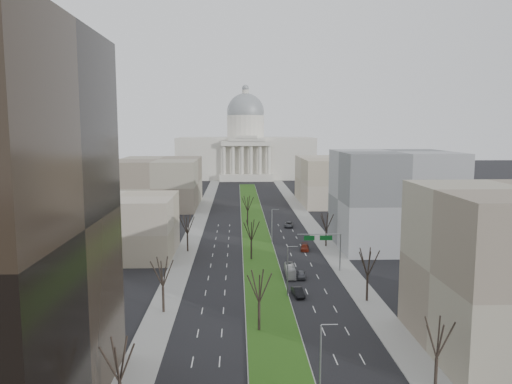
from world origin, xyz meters
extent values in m
plane|color=black|center=(0.00, 120.00, 0.00)|extent=(600.00, 600.00, 0.00)
cube|color=#999993|center=(0.00, 119.00, 0.07)|extent=(8.00, 222.00, 0.15)
cube|color=#255316|center=(0.00, 119.00, 0.17)|extent=(7.70, 221.70, 0.06)
cube|color=gray|center=(-17.50, 95.00, 0.07)|extent=(5.00, 330.00, 0.15)
cube|color=gray|center=(17.50, 95.00, 0.07)|extent=(5.00, 330.00, 0.15)
cube|color=beige|center=(0.00, 270.00, 12.00)|extent=(80.00, 40.00, 24.00)
cube|color=beige|center=(0.00, 247.00, 2.00)|extent=(30.00, 6.00, 4.00)
cube|color=beige|center=(0.00, 247.00, 21.00)|extent=(28.00, 5.00, 2.50)
cube|color=beige|center=(0.00, 247.00, 23.00)|extent=(20.00, 5.00, 1.80)
cube|color=beige|center=(0.00, 247.00, 24.60)|extent=(12.00, 5.00, 1.60)
cylinder|color=beige|center=(0.00, 270.00, 30.00)|extent=(22.00, 22.00, 14.00)
sphere|color=gray|center=(0.00, 270.00, 39.00)|extent=(22.00, 22.00, 22.00)
cylinder|color=beige|center=(0.00, 270.00, 50.00)|extent=(4.00, 4.00, 4.00)
sphere|color=gray|center=(0.00, 270.00, 53.00)|extent=(4.00, 4.00, 4.00)
cylinder|color=beige|center=(-12.50, 247.00, 12.00)|extent=(2.00, 2.00, 16.00)
cylinder|color=beige|center=(-7.50, 247.00, 12.00)|extent=(2.00, 2.00, 16.00)
cylinder|color=beige|center=(-2.50, 247.00, 12.00)|extent=(2.00, 2.00, 16.00)
cylinder|color=beige|center=(2.50, 247.00, 12.00)|extent=(2.00, 2.00, 16.00)
cylinder|color=beige|center=(7.50, 247.00, 12.00)|extent=(2.00, 2.00, 16.00)
cylinder|color=beige|center=(12.50, 247.00, 12.00)|extent=(2.00, 2.00, 16.00)
cube|color=tan|center=(-33.00, 85.00, 7.00)|extent=(26.00, 22.00, 14.00)
cube|color=slate|center=(34.00, 92.00, 12.00)|extent=(28.00, 26.00, 24.00)
cube|color=gray|center=(-35.00, 160.00, 9.00)|extent=(30.00, 40.00, 18.00)
cube|color=tan|center=(35.00, 165.00, 9.00)|extent=(30.00, 40.00, 18.00)
cylinder|color=black|center=(-17.20, 48.00, 2.16)|extent=(0.40, 0.40, 4.32)
cylinder|color=black|center=(-17.20, 88.00, 2.11)|extent=(0.40, 0.40, 4.22)
cylinder|color=black|center=(17.20, 22.00, 2.06)|extent=(0.40, 0.40, 4.13)
cylinder|color=black|center=(17.20, 52.00, 2.21)|extent=(0.40, 0.40, 4.42)
cylinder|color=black|center=(17.20, 92.00, 2.02)|extent=(0.40, 0.40, 4.03)
cylinder|color=black|center=(-2.00, 40.00, 2.16)|extent=(0.40, 0.40, 4.32)
cylinder|color=black|center=(-2.00, 80.00, 2.16)|extent=(0.40, 0.40, 4.32)
cylinder|color=black|center=(-2.00, 120.00, 2.16)|extent=(0.40, 0.40, 4.32)
cylinder|color=gray|center=(3.70, 20.00, 4.50)|extent=(0.20, 0.20, 9.00)
cylinder|color=gray|center=(4.60, 20.00, 9.10)|extent=(1.80, 0.12, 0.12)
cylinder|color=gray|center=(3.70, 55.00, 4.50)|extent=(0.20, 0.20, 9.00)
cylinder|color=gray|center=(4.60, 55.00, 9.10)|extent=(1.80, 0.12, 0.12)
cylinder|color=gray|center=(3.70, 95.00, 4.50)|extent=(0.20, 0.20, 9.00)
cylinder|color=gray|center=(4.60, 95.00, 9.10)|extent=(1.80, 0.12, 0.12)
cylinder|color=gray|center=(16.20, 70.00, 4.00)|extent=(0.24, 0.24, 8.00)
cylinder|color=gray|center=(11.70, 70.00, 8.00)|extent=(9.00, 0.18, 0.18)
cube|color=#0C591E|center=(13.20, 70.08, 7.20)|extent=(2.60, 0.08, 1.00)
cube|color=#0C591E|center=(9.70, 70.08, 7.20)|extent=(2.20, 0.08, 1.00)
imported|color=#4B4C52|center=(7.57, 65.66, 0.70)|extent=(2.12, 4.30, 1.41)
imported|color=black|center=(5.58, 55.01, 0.77)|extent=(2.18, 4.83, 1.54)
imported|color=#621A0D|center=(11.35, 88.40, 0.71)|extent=(2.64, 5.12, 1.42)
imported|color=#45484C|center=(10.42, 117.29, 0.73)|extent=(3.20, 5.55, 1.46)
imported|color=silver|center=(5.50, 67.32, 1.07)|extent=(1.99, 7.75, 2.15)
camera|label=1|loc=(-5.12, -30.34, 29.88)|focal=35.00mm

